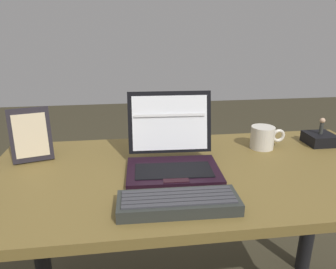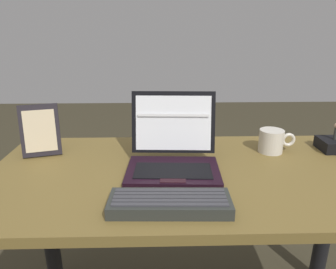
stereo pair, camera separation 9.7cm
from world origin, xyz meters
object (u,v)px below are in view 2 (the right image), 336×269
(photo_frame, at_px, (40,131))
(coffee_mug, at_px, (272,141))
(figurine_stand, at_px, (334,145))
(laptop_front, at_px, (173,155))
(external_keyboard, at_px, (170,203))

(photo_frame, relative_size, coffee_mug, 1.38)
(figurine_stand, relative_size, coffee_mug, 0.78)
(laptop_front, xyz_separation_m, coffee_mug, (0.37, 0.14, -0.01))
(external_keyboard, distance_m, figurine_stand, 0.75)
(figurine_stand, height_order, coffee_mug, coffee_mug)
(laptop_front, relative_size, coffee_mug, 2.24)
(photo_frame, xyz_separation_m, coffee_mug, (0.84, 0.01, -0.05))
(coffee_mug, bearing_deg, figurine_stand, 2.40)
(external_keyboard, relative_size, figurine_stand, 2.99)
(external_keyboard, height_order, photo_frame, photo_frame)
(laptop_front, distance_m, photo_frame, 0.49)
(external_keyboard, bearing_deg, photo_frame, 140.51)
(photo_frame, bearing_deg, coffee_mug, 0.54)
(external_keyboard, distance_m, coffee_mug, 0.55)
(external_keyboard, height_order, figurine_stand, figurine_stand)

